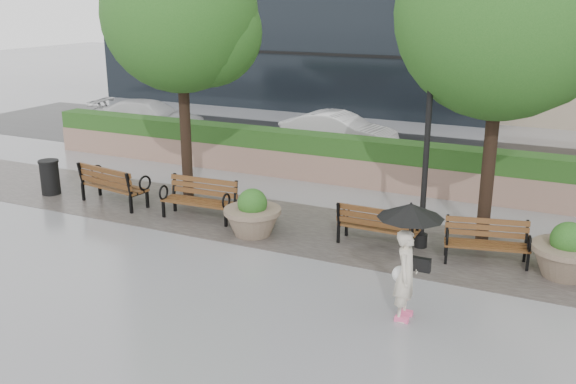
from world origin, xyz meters
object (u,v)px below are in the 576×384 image
at_px(planter_right, 567,256).
at_px(car_right, 339,132).
at_px(trash_bin, 50,178).
at_px(bench_3, 486,251).
at_px(bench_1, 200,207).
at_px(lamppost, 425,166).
at_px(pedestrian, 408,250).
at_px(planter_left, 253,217).
at_px(bench_0, 114,193).
at_px(bench_2, 378,234).
at_px(car_left, 150,117).

xyz_separation_m(planter_right, car_right, (-7.75, 7.92, 0.24)).
distance_m(planter_right, trash_bin, 12.91).
bearing_deg(car_right, bench_3, -139.13).
bearing_deg(bench_1, lamppost, 2.77).
relative_size(bench_1, lamppost, 0.45).
xyz_separation_m(planter_right, pedestrian, (-2.32, -2.92, 0.78)).
bearing_deg(lamppost, planter_left, -165.81).
relative_size(planter_left, pedestrian, 0.65).
bearing_deg(lamppost, bench_1, -174.48).
height_order(bench_0, planter_left, planter_left).
relative_size(bench_2, planter_left, 1.35).
bearing_deg(car_left, bench_3, -128.62).
xyz_separation_m(bench_1, bench_2, (4.42, 0.18, -0.01)).
height_order(planter_right, car_right, car_right).
height_order(bench_0, planter_right, planter_right).
bearing_deg(pedestrian, car_right, 26.00).
height_order(planter_left, lamppost, lamppost).
xyz_separation_m(lamppost, car_right, (-4.88, 7.62, -1.14)).
bearing_deg(car_right, lamppost, -144.92).
height_order(bench_0, bench_2, bench_0).
height_order(bench_3, lamppost, lamppost).
bearing_deg(planter_right, lamppost, 173.96).
relative_size(bench_1, planter_right, 1.40).
height_order(bench_1, lamppost, lamppost).
relative_size(trash_bin, car_left, 0.20).
relative_size(bench_2, lamppost, 0.42).
distance_m(bench_3, lamppost, 2.10).
bearing_deg(planter_left, pedestrian, -29.10).
bearing_deg(bench_2, bench_0, 2.36).
xyz_separation_m(bench_3, planter_left, (-4.99, -0.62, 0.16)).
xyz_separation_m(bench_2, car_right, (-4.02, 7.94, 0.39)).
distance_m(bench_3, car_left, 15.73).
distance_m(bench_2, trash_bin, 9.18).
distance_m(trash_bin, pedestrian, 10.95).
bearing_deg(car_left, lamppost, -130.21).
distance_m(bench_1, pedestrian, 6.50).
distance_m(bench_0, trash_bin, 2.16).
xyz_separation_m(bench_0, pedestrian, (8.44, -2.71, 0.90)).
distance_m(planter_left, trash_bin, 6.44).
distance_m(lamppost, car_right, 9.12).
xyz_separation_m(lamppost, car_left, (-12.50, 7.08, -1.15)).
xyz_separation_m(car_left, car_right, (7.62, 0.53, 0.01)).
relative_size(bench_1, trash_bin, 2.04).
bearing_deg(bench_1, car_left, 130.82).
height_order(bench_0, pedestrian, pedestrian).
relative_size(planter_right, lamppost, 0.32).
bearing_deg(bench_1, car_right, 84.43).
relative_size(bench_1, bench_3, 1.06).
height_order(bench_1, car_left, car_left).
height_order(trash_bin, pedestrian, pedestrian).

